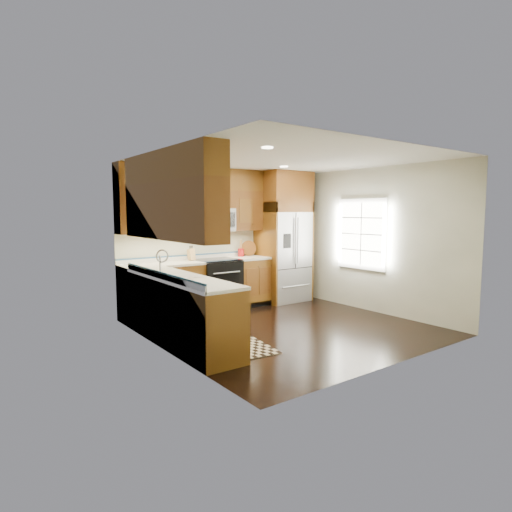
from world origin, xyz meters
TOP-DOWN VIEW (x-y plane):
  - ground at (0.00, 0.00)m, footprint 4.00×4.00m
  - wall_back at (0.00, 2.00)m, footprint 4.00×0.02m
  - wall_left at (-2.00, 0.00)m, footprint 0.02×4.00m
  - wall_right at (2.00, 0.00)m, footprint 0.02×4.00m
  - window at (1.98, 0.20)m, footprint 0.04×1.10m
  - base_cabinets at (-1.23, 0.90)m, footprint 2.85×3.00m
  - countertop at (-1.09, 1.01)m, footprint 2.86×3.01m
  - upper_cabinets at (-1.15, 1.09)m, footprint 2.85×3.00m
  - range at (-0.25, 1.67)m, footprint 0.76×0.67m
  - microwave at (-0.25, 1.80)m, footprint 0.76×0.40m
  - refrigerator at (1.30, 1.63)m, footprint 0.98×0.75m
  - sink_faucet at (-1.73, 0.23)m, footprint 0.54×0.44m
  - rug at (-1.20, -0.08)m, footprint 1.15×1.69m
  - knife_block at (-0.69, 1.82)m, footprint 0.10×0.13m
  - utensil_crock at (0.41, 1.86)m, footprint 0.14×0.14m
  - cutting_board at (0.61, 1.88)m, footprint 0.38×0.38m

SIDE VIEW (x-z plane):
  - ground at x=0.00m, z-range 0.00..0.00m
  - rug at x=-1.20m, z-range 0.00..0.01m
  - base_cabinets at x=-1.23m, z-range 0.00..0.90m
  - range at x=-0.25m, z-range 0.00..0.94m
  - countertop at x=-1.09m, z-range 0.90..0.94m
  - cutting_board at x=0.61m, z-range 0.94..0.96m
  - sink_faucet at x=-1.73m, z-range 0.81..1.18m
  - knife_block at x=-0.69m, z-range 0.92..1.18m
  - utensil_crock at x=0.41m, z-range 0.89..1.22m
  - wall_back at x=0.00m, z-range 0.00..2.60m
  - wall_left at x=-2.00m, z-range 0.00..2.60m
  - wall_right at x=2.00m, z-range 0.00..2.60m
  - refrigerator at x=1.30m, z-range 0.00..2.60m
  - window at x=1.98m, z-range 0.75..2.05m
  - microwave at x=-0.25m, z-range 1.45..1.87m
  - upper_cabinets at x=-1.15m, z-range 1.45..2.60m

